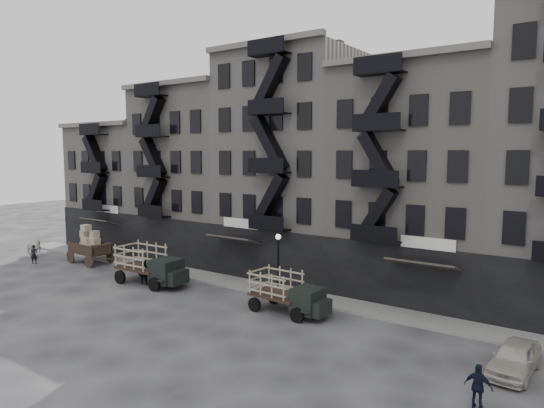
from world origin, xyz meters
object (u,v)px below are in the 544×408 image
Objects in this scene: pedestrian_mid at (144,272)px; wagon at (89,241)px; car_east at (514,358)px; pedestrian_west at (34,254)px; policeman at (478,387)px; horse at (33,248)px; stake_truck_west at (150,262)px; stake_truck_east at (287,290)px.

wagon is at bearing -30.19° from pedestrian_mid.
car_east is 37.40m from pedestrian_west.
pedestrian_mid is (9.19, -1.76, -0.99)m from wagon.
policeman reaches higher than car_east.
horse is 6.79m from wagon.
horse is 39.92m from policeman.
horse reaches higher than pedestrian_west.
stake_truck_west reaches higher than car_east.
stake_truck_west reaches higher than policeman.
pedestrian_mid reaches higher than policeman.
pedestrian_mid is 24.29m from policeman.
stake_truck_west is 3.55× the size of pedestrian_west.
car_east is at bearing -98.39° from policeman.
stake_truck_east is at bearing -103.24° from horse.
horse is 0.49× the size of wagon.
horse is at bearing -165.93° from wagon.
wagon is at bearing 179.76° from stake_truck_east.
stake_truck_west is (16.18, -0.14, 0.80)m from horse.
stake_truck_east is 12.81m from policeman.
stake_truck_east is at bearing 0.43° from stake_truck_west.
wagon reaches higher than policeman.
car_east is 4.07m from policeman.
policeman is (11.81, -4.93, -0.57)m from stake_truck_east.
stake_truck_east is (11.66, 0.41, -0.21)m from stake_truck_west.
horse reaches higher than car_east.
policeman is at bearing -19.79° from stake_truck_east.
wagon is 0.69× the size of stake_truck_west.
car_east is at bearing -1.34° from stake_truck_east.
policeman is at bearing -8.50° from wagon.
stake_truck_east is (27.84, 0.26, 0.59)m from horse.
wagon reaches higher than stake_truck_east.
car_east is 24.53m from pedestrian_mid.
horse is 1.07× the size of pedestrian_mid.
policeman is (-0.62, -4.01, 0.17)m from car_east.
stake_truck_west is 11.67m from stake_truck_east.
stake_truck_west is 24.11m from car_east.
horse is 1.15× the size of policeman.
horse is at bearing -6.29° from policeman.
horse is at bearing -176.43° from car_east.
policeman is (23.91, -4.32, -0.06)m from pedestrian_mid.
pedestrian_west is at bearing -4.50° from policeman.
stake_truck_west is (9.63, -1.56, -0.27)m from wagon.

